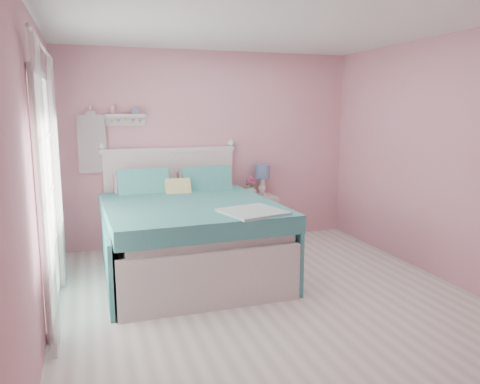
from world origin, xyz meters
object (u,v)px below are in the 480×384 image
nightstand (259,218)px  vase (251,190)px  bed (187,234)px  teacup (260,195)px  table_lamp (262,174)px

nightstand → vase: (-0.10, 0.05, 0.40)m
bed → teacup: (1.18, 0.79, 0.25)m
bed → teacup: bearing=31.6°
table_lamp → teacup: 0.35m
bed → table_lamp: (1.28, 1.00, 0.51)m
vase → teacup: bearing=-66.3°
bed → table_lamp: size_ratio=5.45×
table_lamp → vase: (-0.18, -0.04, -0.21)m
nightstand → table_lamp: 0.63m
nightstand → vase: bearing=151.8°
teacup → bed: bearing=-146.3°
bed → vase: size_ratio=14.04×
bed → vase: bearing=38.9°
nightstand → teacup: (-0.02, -0.12, 0.35)m
vase → teacup: (0.08, -0.17, -0.05)m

